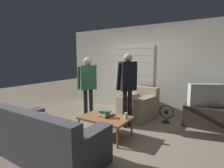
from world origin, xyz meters
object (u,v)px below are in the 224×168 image
object	(u,v)px
floor_fan	(166,114)
person_left_standing	(88,81)
couch_blue	(47,140)
book_stack	(105,114)
spare_remote	(112,115)
person_right_standing	(127,81)
tv	(205,95)
armchair_beige	(139,106)
soda_can	(126,116)
coffee_table	(105,119)

from	to	relation	value
floor_fan	person_left_standing	bearing A→B (deg)	-152.82
couch_blue	book_stack	world-z (taller)	couch_blue
spare_remote	person_right_standing	bearing A→B (deg)	97.96
tv	spare_remote	bearing A→B (deg)	16.82
armchair_beige	spare_remote	distance (m)	1.32
armchair_beige	tv	xyz separation A→B (m)	(1.55, 0.24, 0.43)
person_right_standing	book_stack	distance (m)	0.95
person_right_standing	soda_can	size ratio (longest dim) A/B	13.59
couch_blue	spare_remote	bearing A→B (deg)	72.75
coffee_table	tv	size ratio (longest dim) A/B	1.32
soda_can	person_left_standing	bearing A→B (deg)	161.63
person_right_standing	spare_remote	distance (m)	0.87
floor_fan	soda_can	bearing A→B (deg)	-108.00
coffee_table	book_stack	world-z (taller)	book_stack
person_left_standing	tv	bearing A→B (deg)	-32.87
armchair_beige	book_stack	size ratio (longest dim) A/B	4.07
couch_blue	book_stack	distance (m)	1.21
coffee_table	floor_fan	bearing A→B (deg)	60.05
person_right_standing	spare_remote	size ratio (longest dim) A/B	12.62
spare_remote	floor_fan	bearing A→B (deg)	73.17
soda_can	spare_remote	bearing A→B (deg)	178.40
coffee_table	spare_remote	xyz separation A→B (m)	(0.08, 0.13, 0.05)
tv	book_stack	xyz separation A→B (m)	(-1.67, -1.70, -0.27)
book_stack	soda_can	bearing A→B (deg)	18.04
person_left_standing	soda_can	bearing A→B (deg)	-74.74
person_left_standing	soda_can	distance (m)	1.50
person_right_standing	floor_fan	size ratio (longest dim) A/B	3.81
armchair_beige	person_left_standing	size ratio (longest dim) A/B	0.63
person_left_standing	person_right_standing	xyz separation A→B (m)	(1.05, 0.14, 0.05)
person_right_standing	soda_can	world-z (taller)	person_right_standing
armchair_beige	tv	bearing A→B (deg)	-161.79
book_stack	armchair_beige	bearing A→B (deg)	85.25
book_stack	soda_can	distance (m)	0.44
floor_fan	person_right_standing	bearing A→B (deg)	-133.24
person_right_standing	soda_can	xyz separation A→B (m)	(0.28, -0.59, -0.60)
couch_blue	coffee_table	bearing A→B (deg)	74.47
soda_can	tv	bearing A→B (deg)	51.26
armchair_beige	person_right_standing	bearing A→B (deg)	100.75
person_left_standing	book_stack	size ratio (longest dim) A/B	6.46
couch_blue	person_left_standing	world-z (taller)	person_left_standing
couch_blue	tv	world-z (taller)	tv
tv	spare_remote	xyz separation A→B (m)	(-1.59, -1.56, -0.33)
person_left_standing	spare_remote	distance (m)	1.24
couch_blue	floor_fan	xyz separation A→B (m)	(1.17, 2.64, -0.09)
book_stack	floor_fan	bearing A→B (deg)	60.05
soda_can	couch_blue	bearing A→B (deg)	-119.73
person_left_standing	floor_fan	world-z (taller)	person_left_standing
couch_blue	tv	bearing A→B (deg)	55.19
person_right_standing	floor_fan	xyz separation A→B (m)	(0.72, 0.76, -0.85)
tv	soda_can	distance (m)	2.03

